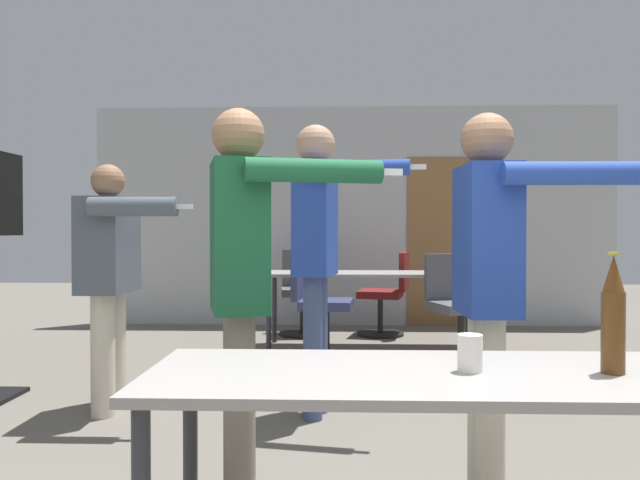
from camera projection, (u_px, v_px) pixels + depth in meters
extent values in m
cube|color=#B2B5B7|center=(353.00, 216.00, 7.65)|extent=(6.34, 0.10, 2.67)
cube|color=olive|center=(444.00, 242.00, 7.57)|extent=(0.90, 0.02, 2.05)
cube|color=gray|center=(469.00, 377.00, 1.84)|extent=(1.91, 0.64, 0.03)
cylinder|color=#2D2D33|center=(190.00, 465.00, 2.14)|extent=(0.05, 0.05, 0.72)
cube|color=gray|center=(372.00, 274.00, 6.16)|extent=(2.12, 0.64, 0.03)
cylinder|color=#2D2D33|center=(269.00, 315.00, 5.94)|extent=(0.05, 0.05, 0.72)
cylinder|color=#2D2D33|center=(479.00, 315.00, 5.87)|extent=(0.05, 0.05, 0.72)
cylinder|color=#2D2D33|center=(275.00, 308.00, 6.46)|extent=(0.05, 0.05, 0.72)
cylinder|color=#2D2D33|center=(468.00, 309.00, 6.39)|extent=(0.05, 0.05, 0.72)
cylinder|color=beige|center=(481.00, 402.00, 2.75)|extent=(0.12, 0.12, 0.81)
cylinder|color=beige|center=(491.00, 413.00, 2.59)|extent=(0.12, 0.12, 0.81)
cube|color=#23429E|center=(487.00, 240.00, 2.66)|extent=(0.22, 0.39, 0.63)
sphere|color=#936B4C|center=(487.00, 139.00, 2.65)|extent=(0.22, 0.22, 0.22)
cylinder|color=#23429E|center=(473.00, 242.00, 2.89)|extent=(0.09, 0.09, 0.55)
cylinder|color=#23429E|center=(574.00, 173.00, 2.41)|extent=(0.55, 0.11, 0.09)
cylinder|color=slate|center=(237.00, 400.00, 2.76)|extent=(0.12, 0.12, 0.82)
cylinder|color=slate|center=(241.00, 411.00, 2.60)|extent=(0.12, 0.12, 0.82)
cube|color=#195633|center=(239.00, 236.00, 2.67)|extent=(0.32, 0.44, 0.64)
sphere|color=#936B4C|center=(238.00, 135.00, 2.66)|extent=(0.23, 0.23, 0.23)
cylinder|color=#195633|center=(234.00, 239.00, 2.91)|extent=(0.10, 0.10, 0.56)
cylinder|color=#195633|center=(314.00, 171.00, 2.48)|extent=(0.56, 0.23, 0.10)
cube|color=white|center=(388.00, 172.00, 2.55)|extent=(0.13, 0.07, 0.03)
cylinder|color=#3D4C75|center=(318.00, 343.00, 3.98)|extent=(0.12, 0.12, 0.88)
cylinder|color=#3D4C75|center=(313.00, 348.00, 3.82)|extent=(0.12, 0.12, 0.88)
cube|color=#23429E|center=(316.00, 220.00, 3.88)|extent=(0.28, 0.42, 0.69)
sphere|color=tan|center=(316.00, 144.00, 3.88)|extent=(0.24, 0.24, 0.24)
cylinder|color=#23429E|center=(323.00, 222.00, 4.12)|extent=(0.09, 0.09, 0.60)
cylinder|color=#23429E|center=(358.00, 168.00, 3.58)|extent=(0.61, 0.20, 0.09)
cube|color=white|center=(415.00, 167.00, 3.51)|extent=(0.12, 0.06, 0.03)
cylinder|color=beige|center=(115.00, 349.00, 4.09)|extent=(0.15, 0.15, 0.77)
cylinder|color=beige|center=(103.00, 355.00, 3.88)|extent=(0.15, 0.15, 0.77)
cube|color=#4C5660|center=(108.00, 245.00, 3.97)|extent=(0.27, 0.48, 0.60)
sphere|color=#936B4C|center=(108.00, 181.00, 3.97)|extent=(0.21, 0.21, 0.21)
cylinder|color=#4C5660|center=(124.00, 248.00, 4.27)|extent=(0.12, 0.12, 0.52)
cylinder|color=#4C5660|center=(133.00, 207.00, 3.67)|extent=(0.52, 0.12, 0.12)
cube|color=white|center=(182.00, 207.00, 3.66)|extent=(0.12, 0.04, 0.03)
cylinder|color=black|center=(380.00, 334.00, 6.90)|extent=(0.52, 0.52, 0.03)
cylinder|color=black|center=(380.00, 315.00, 6.89)|extent=(0.06, 0.06, 0.39)
cube|color=maroon|center=(380.00, 294.00, 6.89)|extent=(0.55, 0.55, 0.08)
cube|color=maroon|center=(404.00, 272.00, 6.82)|extent=(0.15, 0.44, 0.42)
cylinder|color=black|center=(326.00, 358.00, 5.60)|extent=(0.52, 0.52, 0.03)
cylinder|color=black|center=(326.00, 332.00, 5.60)|extent=(0.06, 0.06, 0.43)
cube|color=navy|center=(326.00, 304.00, 5.60)|extent=(0.50, 0.50, 0.08)
cube|color=navy|center=(298.00, 276.00, 5.62)|extent=(0.10, 0.44, 0.42)
cylinder|color=black|center=(461.00, 361.00, 5.47)|extent=(0.52, 0.52, 0.03)
cylinder|color=black|center=(461.00, 335.00, 5.47)|extent=(0.06, 0.06, 0.42)
cube|color=#4C4C51|center=(461.00, 307.00, 5.46)|extent=(0.58, 0.58, 0.08)
cube|color=#4C4C51|center=(447.00, 277.00, 5.71)|extent=(0.43, 0.19, 0.42)
cylinder|color=black|center=(302.00, 334.00, 6.90)|extent=(0.52, 0.52, 0.03)
cylinder|color=black|center=(302.00, 314.00, 6.89)|extent=(0.06, 0.06, 0.41)
cube|color=#4C4C51|center=(302.00, 292.00, 6.89)|extent=(0.51, 0.51, 0.08)
cube|color=#4C4C51|center=(301.00, 268.00, 7.14)|extent=(0.44, 0.11, 0.42)
cylinder|color=#563314|center=(613.00, 333.00, 1.81)|extent=(0.07, 0.07, 0.24)
cone|color=#563314|center=(614.00, 273.00, 1.81)|extent=(0.06, 0.06, 0.11)
cylinder|color=gold|center=(614.00, 253.00, 1.81)|extent=(0.03, 0.03, 0.01)
cylinder|color=silver|center=(470.00, 353.00, 1.83)|extent=(0.07, 0.07, 0.11)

